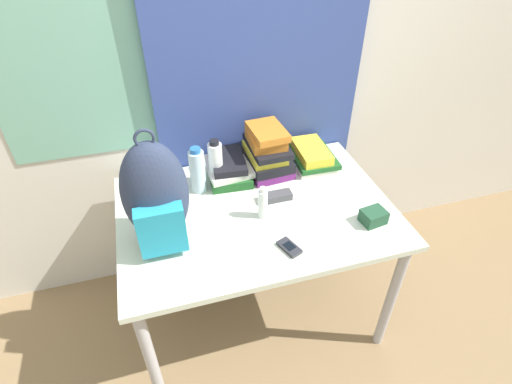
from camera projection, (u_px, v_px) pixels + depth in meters
ground_plane at (280, 379)px, 2.01m from camera, size 12.00×12.00×0.00m
wall_back at (225, 68)px, 1.96m from camera, size 6.00×0.06×2.50m
curtain_blue at (260, 69)px, 1.95m from camera, size 1.08×0.04×2.50m
desk at (256, 222)px, 1.92m from camera, size 1.27×0.88×0.77m
backpack at (156, 197)px, 1.57m from camera, size 0.26×0.24×0.53m
book_stack_left at (228, 168)px, 2.03m from camera, size 0.24×0.28×0.12m
book_stack_center at (267, 152)px, 2.04m from camera, size 0.23×0.29×0.25m
book_stack_right at (311, 156)px, 2.14m from camera, size 0.23×0.28×0.10m
water_bottle at (198, 171)px, 1.91m from camera, size 0.08×0.08×0.24m
sports_bottle at (216, 164)px, 1.95m from camera, size 0.07×0.07×0.25m
sunscreen_bottle at (263, 203)px, 1.78m from camera, size 0.04×0.04×0.16m
cell_phone at (289, 247)px, 1.66m from camera, size 0.09×0.12×0.02m
sunglasses_case at (276, 197)px, 1.91m from camera, size 0.15×0.06×0.04m
camera_pouch at (373, 217)px, 1.77m from camera, size 0.12×0.10×0.06m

